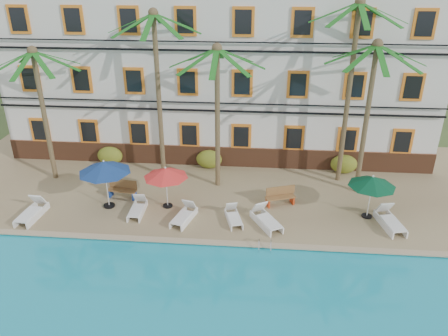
# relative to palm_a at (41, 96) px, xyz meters

# --- Properties ---
(ground) EXTENTS (100.00, 100.00, 0.00)m
(ground) POSITION_rel_palm_a_xyz_m (8.80, -4.59, -4.99)
(ground) COLOR #384C23
(ground) RESTS_ON ground
(pool_deck) EXTENTS (30.00, 12.00, 0.25)m
(pool_deck) POSITION_rel_palm_a_xyz_m (8.80, 0.41, -4.87)
(pool_deck) COLOR tan
(pool_deck) RESTS_ON ground
(pool_coping) EXTENTS (30.00, 0.35, 0.06)m
(pool_coping) POSITION_rel_palm_a_xyz_m (8.80, -5.49, -4.71)
(pool_coping) COLOR tan
(pool_coping) RESTS_ON pool_deck
(hotel_building) EXTENTS (25.40, 6.44, 10.22)m
(hotel_building) POSITION_rel_palm_a_xyz_m (8.80, 5.39, 0.38)
(hotel_building) COLOR silver
(hotel_building) RESTS_ON pool_deck
(palm_a) EXTENTS (4.64, 4.64, 7.26)m
(palm_a) POSITION_rel_palm_a_xyz_m (0.00, 0.00, 0.00)
(palm_a) COLOR brown
(palm_a) RESTS_ON pool_deck
(palm_b) EXTENTS (4.64, 4.64, 9.01)m
(palm_b) POSITION_rel_palm_a_xyz_m (6.02, 0.79, 1.00)
(palm_b) COLOR brown
(palm_b) RESTS_ON pool_deck
(palm_c) EXTENTS (4.64, 4.64, 7.55)m
(palm_c) POSITION_rel_palm_a_xyz_m (9.19, -0.08, 0.17)
(palm_c) COLOR brown
(palm_c) RESTS_ON pool_deck
(palm_d) EXTENTS (4.64, 4.64, 9.56)m
(palm_d) POSITION_rel_palm_a_xyz_m (15.79, 1.10, 1.31)
(palm_d) COLOR brown
(palm_d) RESTS_ON pool_deck
(palm_e) EXTENTS (4.64, 4.64, 7.86)m
(palm_e) POSITION_rel_palm_a_xyz_m (16.56, -0.13, 0.34)
(palm_e) COLOR brown
(palm_e) RESTS_ON pool_deck
(shrub_left) EXTENTS (1.50, 0.90, 1.10)m
(shrub_left) POSITION_rel_palm_a_xyz_m (2.53, 2.01, -4.19)
(shrub_left) COLOR #205919
(shrub_left) RESTS_ON pool_deck
(shrub_mid) EXTENTS (1.50, 0.90, 1.10)m
(shrub_mid) POSITION_rel_palm_a_xyz_m (8.46, 2.01, -4.19)
(shrub_mid) COLOR #205919
(shrub_mid) RESTS_ON pool_deck
(shrub_right) EXTENTS (1.50, 0.90, 1.10)m
(shrub_right) POSITION_rel_palm_a_xyz_m (16.21, 2.01, -4.19)
(shrub_right) COLOR #205919
(shrub_right) RESTS_ON pool_deck
(umbrella_blue) EXTENTS (2.53, 2.53, 2.53)m
(umbrella_blue) POSITION_rel_palm_a_xyz_m (4.03, -2.84, -2.59)
(umbrella_blue) COLOR black
(umbrella_blue) RESTS_ON pool_deck
(umbrella_red) EXTENTS (2.17, 2.17, 2.18)m
(umbrella_red) POSITION_rel_palm_a_xyz_m (6.93, -2.59, -2.89)
(umbrella_red) COLOR black
(umbrella_red) RESTS_ON pool_deck
(umbrella_green) EXTENTS (2.20, 2.20, 2.21)m
(umbrella_green) POSITION_rel_palm_a_xyz_m (16.59, -2.71, -2.86)
(umbrella_green) COLOR black
(umbrella_green) RESTS_ON pool_deck
(lounger_a) EXTENTS (0.85, 2.04, 0.94)m
(lounger_a) POSITION_rel_palm_a_xyz_m (0.74, -4.15, -4.44)
(lounger_a) COLOR white
(lounger_a) RESTS_ON pool_deck
(lounger_b) EXTENTS (0.65, 1.75, 0.82)m
(lounger_b) POSITION_rel_palm_a_xyz_m (5.62, -3.34, -4.47)
(lounger_b) COLOR white
(lounger_b) RESTS_ON pool_deck
(lounger_c) EXTENTS (1.12, 1.92, 0.86)m
(lounger_c) POSITION_rel_palm_a_xyz_m (7.97, -3.78, -4.46)
(lounger_c) COLOR white
(lounger_c) RESTS_ON pool_deck
(lounger_d) EXTENTS (1.01, 1.73, 0.77)m
(lounger_d) POSITION_rel_palm_a_xyz_m (10.28, -3.65, -4.49)
(lounger_d) COLOR white
(lounger_d) RESTS_ON pool_deck
(lounger_e) EXTENTS (1.58, 2.06, 0.93)m
(lounger_e) POSITION_rel_palm_a_xyz_m (11.78, -3.82, -4.44)
(lounger_e) COLOR white
(lounger_e) RESTS_ON pool_deck
(lounger_f) EXTENTS (1.12, 2.12, 0.95)m
(lounger_f) POSITION_rel_palm_a_xyz_m (17.44, -3.46, -4.43)
(lounger_f) COLOR white
(lounger_f) RESTS_ON pool_deck
(bench_left) EXTENTS (1.55, 0.66, 0.93)m
(bench_left) POSITION_rel_palm_a_xyz_m (4.45, -1.84, -4.27)
(bench_left) COLOR olive
(bench_left) RESTS_ON pool_deck
(bench_right) EXTENTS (1.57, 0.95, 0.93)m
(bench_right) POSITION_rel_palm_a_xyz_m (12.46, -1.87, -4.27)
(bench_right) COLOR olive
(bench_right) RESTS_ON pool_deck
(pool_ladder) EXTENTS (0.54, 0.74, 0.74)m
(pool_ladder) POSITION_rel_palm_a_xyz_m (11.75, -5.59, -4.74)
(pool_ladder) COLOR silver
(pool_ladder) RESTS_ON ground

